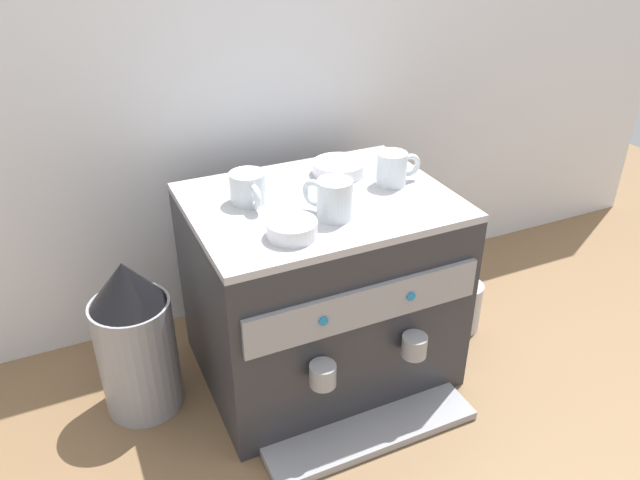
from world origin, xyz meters
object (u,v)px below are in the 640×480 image
espresso_machine (321,288)px  ceramic_bowl_0 (292,229)px  ceramic_cup_2 (333,199)px  ceramic_cup_1 (249,188)px  ceramic_bowl_1 (339,168)px  milk_pitcher (463,306)px  coffee_grinder (135,339)px  ceramic_cup_0 (392,168)px

espresso_machine → ceramic_bowl_0: ceramic_bowl_0 is taller
ceramic_cup_2 → ceramic_cup_1: bearing=134.7°
ceramic_bowl_1 → ceramic_bowl_0: bearing=-133.0°
milk_pitcher → espresso_machine: bearing=176.8°
ceramic_cup_1 → ceramic_cup_2: bearing=-45.3°
espresso_machine → ceramic_cup_1: 0.31m
espresso_machine → ceramic_bowl_0: bearing=-133.7°
coffee_grinder → ceramic_cup_1: bearing=-0.1°
milk_pitcher → coffee_grinder: bearing=175.0°
ceramic_bowl_0 → milk_pitcher: 0.69m
ceramic_cup_0 → ceramic_bowl_1: 0.13m
espresso_machine → milk_pitcher: 0.45m
ceramic_cup_0 → ceramic_cup_1: ceramic_cup_0 is taller
ceramic_cup_2 → coffee_grinder: ceramic_cup_2 is taller
ceramic_cup_2 → ceramic_bowl_1: size_ratio=0.87×
ceramic_cup_1 → milk_pitcher: ceramic_cup_1 is taller
ceramic_cup_2 → ceramic_bowl_1: bearing=60.4°
coffee_grinder → milk_pitcher: coffee_grinder is taller
ceramic_cup_0 → ceramic_cup_2: ceramic_cup_2 is taller
ceramic_bowl_1 → coffee_grinder: 0.61m
ceramic_cup_2 → milk_pitcher: 0.62m
espresso_machine → ceramic_cup_0: 0.33m
espresso_machine → ceramic_cup_0: ceramic_cup_0 is taller
espresso_machine → ceramic_cup_2: 0.29m
espresso_machine → coffee_grinder: bearing=173.3°
espresso_machine → ceramic_cup_1: size_ratio=4.91×
espresso_machine → ceramic_cup_2: bearing=-98.5°
ceramic_cup_0 → ceramic_bowl_1: ceramic_cup_0 is taller
milk_pitcher → ceramic_cup_1: bearing=172.6°
espresso_machine → coffee_grinder: (-0.44, 0.05, -0.04)m
ceramic_cup_1 → ceramic_cup_0: bearing=-7.1°
espresso_machine → milk_pitcher: (0.42, -0.02, -0.16)m
ceramic_cup_1 → ceramic_bowl_1: bearing=13.1°
espresso_machine → ceramic_bowl_0: (-0.12, -0.13, 0.25)m
ceramic_cup_0 → ceramic_cup_1: size_ratio=0.94×
ceramic_cup_1 → ceramic_bowl_0: (0.03, -0.18, -0.02)m
coffee_grinder → milk_pitcher: (0.86, -0.07, -0.12)m
ceramic_cup_0 → coffee_grinder: bearing=176.1°
ceramic_bowl_0 → ceramic_bowl_1: bearing=47.0°
ceramic_bowl_0 → ceramic_cup_0: bearing=23.9°
espresso_machine → ceramic_bowl_1: size_ratio=4.56×
ceramic_cup_0 → coffee_grinder: (-0.62, 0.04, -0.32)m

